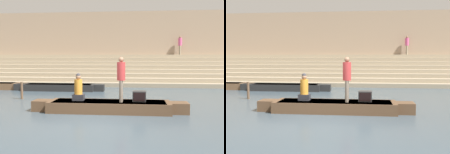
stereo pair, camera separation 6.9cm
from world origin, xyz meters
TOP-DOWN VIEW (x-y plane):
  - ground_plane at (0.00, 0.00)m, footprint 120.00×120.00m
  - ghat_steps at (0.00, 13.88)m, footprint 36.00×6.05m
  - back_wall at (0.00, 16.62)m, footprint 34.20×1.28m
  - rowboat_main at (0.40, 1.52)m, footprint 6.35×1.38m
  - person_standing at (0.90, 1.43)m, footprint 0.33×0.33m
  - person_rowing at (-0.89, 1.62)m, footprint 0.46×0.36m
  - tv_set at (1.63, 1.64)m, footprint 0.54×0.43m
  - moored_boat_shore at (-3.64, 7.82)m, footprint 6.04×1.10m
  - mooring_post at (-4.56, 4.22)m, footprint 0.13×0.13m
  - person_on_steps at (5.38, 15.65)m, footprint 0.33×0.33m

SIDE VIEW (x-z plane):
  - ground_plane at x=0.00m, z-range 0.00..0.00m
  - moored_boat_shore at x=-3.64m, z-range 0.01..0.45m
  - rowboat_main at x=0.40m, z-range 0.02..0.45m
  - mooring_post at x=-4.56m, z-range 0.00..0.92m
  - tv_set at x=1.63m, z-range 0.44..0.86m
  - ghat_steps at x=0.00m, z-range -0.35..2.07m
  - person_rowing at x=-0.89m, z-range 0.33..1.47m
  - person_standing at x=0.90m, z-range 0.58..2.39m
  - back_wall at x=0.00m, z-range -0.03..6.47m
  - person_on_steps at x=5.38m, z-range 2.56..4.26m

